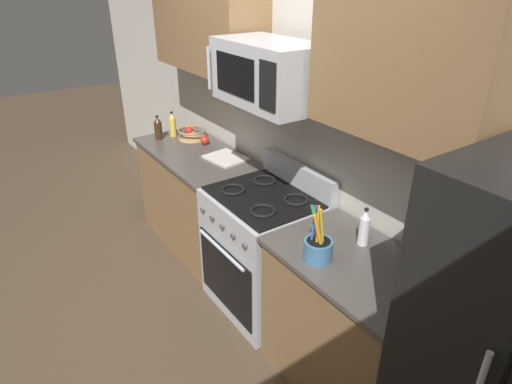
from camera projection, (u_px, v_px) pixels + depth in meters
The scene contains 15 objects.
ground_plane at pixel (184, 337), 3.06m from camera, with size 16.00×16.00×0.00m, color #473828.
wall_back at pixel (311, 133), 3.01m from camera, with size 8.00×0.10×2.60m, color beige.
counter_left at pixel (198, 198), 3.95m from camera, with size 1.28×0.64×0.91m.
range_oven at pixel (263, 250), 3.19m from camera, with size 0.76×0.69×1.09m.
counter_right at pixel (349, 323), 2.55m from camera, with size 0.96×0.64×0.91m.
microwave at pixel (269, 73), 2.62m from camera, with size 0.74×0.44×0.38m.
upper_cabinets_left at pixel (206, 19), 3.36m from camera, with size 1.27×0.34×0.78m.
upper_cabinets_right at pixel (410, 54), 1.95m from camera, with size 0.95×0.34×0.78m.
utensil_crock at pixel (318, 248), 2.32m from camera, with size 0.16×0.16×0.33m.
fruit_basket at pixel (192, 133), 4.02m from camera, with size 0.26×0.26×0.11m.
apple_loose at pixel (205, 140), 3.88m from camera, with size 0.08×0.08×0.08m, color red.
cutting_board at pixel (226, 158), 3.60m from camera, with size 0.32×0.27×0.02m, color silver.
bottle_vinegar at pixel (364, 228), 2.43m from camera, with size 0.06×0.06×0.23m.
bottle_soy at pixel (158, 128), 3.98m from camera, with size 0.07×0.07×0.22m.
bottle_oil at pixel (173, 125), 4.06m from camera, with size 0.06×0.06×0.23m.
Camera 1 is at (2.16, -0.86, 2.30)m, focal length 30.60 mm.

